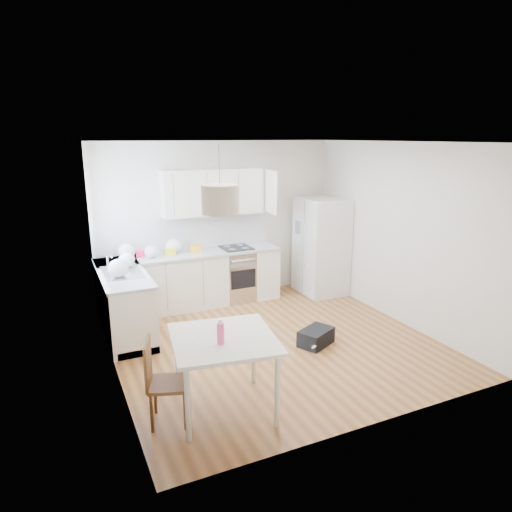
{
  "coord_description": "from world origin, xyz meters",
  "views": [
    {
      "loc": [
        -2.65,
        -5.2,
        2.77
      ],
      "look_at": [
        -0.07,
        0.4,
        1.14
      ],
      "focal_mm": 32.0,
      "sensor_mm": 36.0,
      "label": 1
    }
  ],
  "objects_px": {
    "dining_table": "(224,346)",
    "dining_chair": "(168,382)",
    "gym_bag": "(316,337)",
    "refrigerator": "(322,246)"
  },
  "relations": [
    {
      "from": "refrigerator",
      "to": "dining_table",
      "type": "relative_size",
      "value": 1.46
    },
    {
      "from": "dining_table",
      "to": "refrigerator",
      "type": "bearing_deg",
      "value": 52.09
    },
    {
      "from": "refrigerator",
      "to": "gym_bag",
      "type": "relative_size",
      "value": 3.54
    },
    {
      "from": "dining_chair",
      "to": "gym_bag",
      "type": "distance_m",
      "value": 2.44
    },
    {
      "from": "dining_table",
      "to": "dining_chair",
      "type": "bearing_deg",
      "value": -173.34
    },
    {
      "from": "refrigerator",
      "to": "dining_table",
      "type": "bearing_deg",
      "value": -136.64
    },
    {
      "from": "refrigerator",
      "to": "dining_table",
      "type": "height_order",
      "value": "refrigerator"
    },
    {
      "from": "dining_table",
      "to": "dining_chair",
      "type": "distance_m",
      "value": 0.64
    },
    {
      "from": "dining_table",
      "to": "gym_bag",
      "type": "relative_size",
      "value": 2.43
    },
    {
      "from": "dining_chair",
      "to": "gym_bag",
      "type": "bearing_deg",
      "value": 39.57
    }
  ]
}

